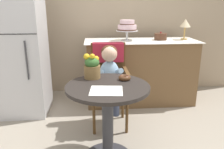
{
  "coord_description": "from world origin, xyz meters",
  "views": [
    {
      "loc": [
        -0.11,
        -1.83,
        1.38
      ],
      "look_at": [
        0.05,
        0.15,
        0.77
      ],
      "focal_mm": 36.84,
      "sensor_mm": 36.0,
      "label": 1
    }
  ],
  "objects_px": {
    "seated_child": "(110,72)",
    "table_lamp": "(185,24)",
    "wicker_chair": "(109,71)",
    "refrigerator": "(18,48)",
    "tiered_cake_stand": "(127,27)",
    "donut_front": "(125,77)",
    "flower_vase": "(92,67)",
    "round_layer_cake": "(161,37)",
    "cafe_table": "(108,108)"
  },
  "relations": [
    {
      "from": "wicker_chair",
      "to": "refrigerator",
      "type": "xyz_separation_m",
      "value": [
        -1.11,
        0.4,
        0.21
      ]
    },
    {
      "from": "seated_child",
      "to": "flower_vase",
      "type": "relative_size",
      "value": 3.08
    },
    {
      "from": "seated_child",
      "to": "round_layer_cake",
      "type": "relative_size",
      "value": 4.2
    },
    {
      "from": "table_lamp",
      "to": "wicker_chair",
      "type": "bearing_deg",
      "value": -151.0
    },
    {
      "from": "table_lamp",
      "to": "refrigerator",
      "type": "height_order",
      "value": "refrigerator"
    },
    {
      "from": "cafe_table",
      "to": "wicker_chair",
      "type": "bearing_deg",
      "value": 85.4
    },
    {
      "from": "tiered_cake_stand",
      "to": "round_layer_cake",
      "type": "xyz_separation_m",
      "value": [
        0.48,
        0.02,
        -0.14
      ]
    },
    {
      "from": "tiered_cake_stand",
      "to": "refrigerator",
      "type": "relative_size",
      "value": 0.18
    },
    {
      "from": "table_lamp",
      "to": "refrigerator",
      "type": "xyz_separation_m",
      "value": [
        -2.21,
        -0.22,
        -0.27
      ]
    },
    {
      "from": "refrigerator",
      "to": "flower_vase",
      "type": "bearing_deg",
      "value": -43.71
    },
    {
      "from": "donut_front",
      "to": "refrigerator",
      "type": "bearing_deg",
      "value": 141.61
    },
    {
      "from": "tiered_cake_stand",
      "to": "table_lamp",
      "type": "distance_m",
      "value": 0.82
    },
    {
      "from": "donut_front",
      "to": "table_lamp",
      "type": "height_order",
      "value": "table_lamp"
    },
    {
      "from": "table_lamp",
      "to": "flower_vase",
      "type": "bearing_deg",
      "value": -139.62
    },
    {
      "from": "wicker_chair",
      "to": "flower_vase",
      "type": "relative_size",
      "value": 4.05
    },
    {
      "from": "cafe_table",
      "to": "refrigerator",
      "type": "height_order",
      "value": "refrigerator"
    },
    {
      "from": "donut_front",
      "to": "refrigerator",
      "type": "distance_m",
      "value": 1.55
    },
    {
      "from": "cafe_table",
      "to": "refrigerator",
      "type": "xyz_separation_m",
      "value": [
        -1.05,
        1.1,
        0.34
      ]
    },
    {
      "from": "wicker_chair",
      "to": "table_lamp",
      "type": "height_order",
      "value": "table_lamp"
    },
    {
      "from": "donut_front",
      "to": "tiered_cake_stand",
      "type": "height_order",
      "value": "tiered_cake_stand"
    },
    {
      "from": "wicker_chair",
      "to": "table_lamp",
      "type": "relative_size",
      "value": 3.35
    },
    {
      "from": "tiered_cake_stand",
      "to": "table_lamp",
      "type": "bearing_deg",
      "value": 1.29
    },
    {
      "from": "donut_front",
      "to": "flower_vase",
      "type": "relative_size",
      "value": 0.47
    },
    {
      "from": "seated_child",
      "to": "table_lamp",
      "type": "xyz_separation_m",
      "value": [
        1.11,
        0.77,
        0.44
      ]
    },
    {
      "from": "seated_child",
      "to": "table_lamp",
      "type": "height_order",
      "value": "table_lamp"
    },
    {
      "from": "tiered_cake_stand",
      "to": "cafe_table",
      "type": "bearing_deg",
      "value": -105.01
    },
    {
      "from": "flower_vase",
      "to": "tiered_cake_stand",
      "type": "relative_size",
      "value": 0.79
    },
    {
      "from": "wicker_chair",
      "to": "seated_child",
      "type": "bearing_deg",
      "value": -92.21
    },
    {
      "from": "tiered_cake_stand",
      "to": "table_lamp",
      "type": "xyz_separation_m",
      "value": [
        0.82,
        0.02,
        0.03
      ]
    },
    {
      "from": "round_layer_cake",
      "to": "wicker_chair",
      "type": "bearing_deg",
      "value": -141.24
    },
    {
      "from": "tiered_cake_stand",
      "to": "table_lamp",
      "type": "height_order",
      "value": "table_lamp"
    },
    {
      "from": "cafe_table",
      "to": "table_lamp",
      "type": "height_order",
      "value": "table_lamp"
    },
    {
      "from": "seated_child",
      "to": "flower_vase",
      "type": "xyz_separation_m",
      "value": [
        -0.19,
        -0.33,
        0.15
      ]
    },
    {
      "from": "donut_front",
      "to": "tiered_cake_stand",
      "type": "xyz_separation_m",
      "value": [
        0.18,
        1.16,
        0.34
      ]
    },
    {
      "from": "donut_front",
      "to": "refrigerator",
      "type": "relative_size",
      "value": 0.07
    },
    {
      "from": "tiered_cake_stand",
      "to": "donut_front",
      "type": "bearing_deg",
      "value": -99.05
    },
    {
      "from": "refrigerator",
      "to": "round_layer_cake",
      "type": "bearing_deg",
      "value": 6.76
    },
    {
      "from": "flower_vase",
      "to": "table_lamp",
      "type": "distance_m",
      "value": 1.72
    },
    {
      "from": "seated_child",
      "to": "round_layer_cake",
      "type": "bearing_deg",
      "value": 45.15
    },
    {
      "from": "table_lamp",
      "to": "tiered_cake_stand",
      "type": "bearing_deg",
      "value": -178.71
    },
    {
      "from": "seated_child",
      "to": "refrigerator",
      "type": "xyz_separation_m",
      "value": [
        -1.11,
        0.55,
        0.17
      ]
    },
    {
      "from": "donut_front",
      "to": "table_lamp",
      "type": "bearing_deg",
      "value": 49.71
    },
    {
      "from": "seated_child",
      "to": "round_layer_cake",
      "type": "xyz_separation_m",
      "value": [
        0.77,
        0.77,
        0.27
      ]
    },
    {
      "from": "seated_child",
      "to": "flower_vase",
      "type": "bearing_deg",
      "value": -119.31
    },
    {
      "from": "wicker_chair",
      "to": "tiered_cake_stand",
      "type": "xyz_separation_m",
      "value": [
        0.29,
        0.6,
        0.44
      ]
    },
    {
      "from": "donut_front",
      "to": "round_layer_cake",
      "type": "relative_size",
      "value": 0.64
    },
    {
      "from": "round_layer_cake",
      "to": "table_lamp",
      "type": "height_order",
      "value": "table_lamp"
    },
    {
      "from": "wicker_chair",
      "to": "refrigerator",
      "type": "distance_m",
      "value": 1.19
    },
    {
      "from": "seated_child",
      "to": "donut_front",
      "type": "bearing_deg",
      "value": -75.4
    },
    {
      "from": "table_lamp",
      "to": "refrigerator",
      "type": "bearing_deg",
      "value": -174.36
    }
  ]
}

